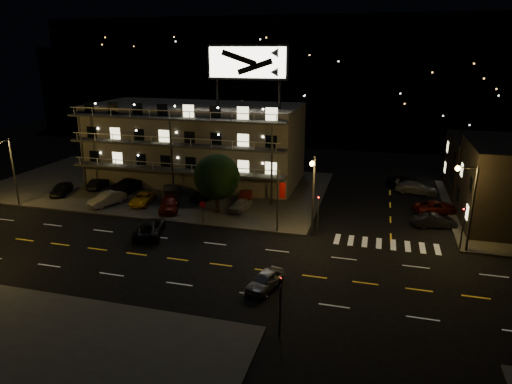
% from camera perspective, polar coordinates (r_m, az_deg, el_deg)
% --- Properties ---
extents(ground, '(140.00, 140.00, 0.00)m').
position_cam_1_polar(ground, '(40.03, -7.14, -8.68)').
color(ground, black).
rests_on(ground, ground).
extents(curb_nw, '(44.00, 24.00, 0.15)m').
position_cam_1_polar(curb_nw, '(62.58, -12.11, 0.84)').
color(curb_nw, '#393936').
rests_on(curb_nw, ground).
extents(motel, '(28.00, 13.80, 18.10)m').
position_cam_1_polar(motel, '(63.05, -7.50, 6.14)').
color(motel, gray).
rests_on(motel, ground).
extents(side_bldg_back, '(14.06, 12.00, 7.00)m').
position_cam_1_polar(side_bldg_back, '(64.62, 29.12, 2.66)').
color(side_bldg_back, black).
rests_on(side_bldg_back, ground).
extents(hill_backdrop, '(120.00, 25.00, 24.00)m').
position_cam_1_polar(hill_backdrop, '(104.00, 4.31, 14.09)').
color(hill_backdrop, black).
rests_on(hill_backdrop, ground).
extents(streetlight_nw, '(0.44, 1.92, 8.00)m').
position_cam_1_polar(streetlight_nw, '(58.78, -28.37, 2.97)').
color(streetlight_nw, '#2D2D30').
rests_on(streetlight_nw, ground).
extents(streetlight_nc, '(0.44, 1.92, 8.00)m').
position_cam_1_polar(streetlight_nc, '(43.27, 7.14, 0.40)').
color(streetlight_nc, '#2D2D30').
rests_on(streetlight_nc, ground).
extents(streetlight_ne, '(1.92, 0.44, 8.00)m').
position_cam_1_polar(streetlight_ne, '(43.96, 25.06, -0.88)').
color(streetlight_ne, '#2D2D30').
rests_on(streetlight_ne, ground).
extents(signal_nw, '(0.20, 0.27, 4.60)m').
position_cam_1_polar(signal_nw, '(44.48, 7.77, -2.39)').
color(signal_nw, '#2D2D30').
rests_on(signal_nw, ground).
extents(signal_sw, '(0.20, 0.27, 4.60)m').
position_cam_1_polar(signal_sw, '(29.24, 3.03, -13.37)').
color(signal_sw, '#2D2D30').
rests_on(signal_sw, ground).
extents(signal_ne, '(0.27, 0.20, 4.60)m').
position_cam_1_polar(signal_ne, '(44.87, 24.46, -3.69)').
color(signal_ne, '#2D2D30').
rests_on(signal_ne, ground).
extents(banner_north, '(0.83, 0.16, 6.40)m').
position_cam_1_polar(banner_north, '(44.74, 2.83, -0.96)').
color(banner_north, '#2D2D30').
rests_on(banner_north, ground).
extents(stop_sign, '(0.91, 0.11, 2.61)m').
position_cam_1_polar(stop_sign, '(47.75, -6.67, -2.04)').
color(stop_sign, '#2D2D30').
rests_on(stop_sign, ground).
extents(tree, '(5.25, 5.05, 6.61)m').
position_cam_1_polar(tree, '(49.96, -4.96, 1.74)').
color(tree, black).
rests_on(tree, curb_nw).
extents(lot_car_0, '(2.80, 4.53, 1.44)m').
position_cam_1_polar(lot_car_0, '(61.86, -23.16, 0.37)').
color(lot_car_0, black).
rests_on(lot_car_0, curb_nw).
extents(lot_car_1, '(3.15, 4.77, 1.49)m').
position_cam_1_polar(lot_car_1, '(55.76, -18.13, -0.82)').
color(lot_car_1, gray).
rests_on(lot_car_1, curb_nw).
extents(lot_car_2, '(2.62, 4.70, 1.24)m').
position_cam_1_polar(lot_car_2, '(55.06, -14.00, -0.82)').
color(lot_car_2, yellow).
rests_on(lot_car_2, curb_nw).
extents(lot_car_3, '(3.76, 5.51, 1.48)m').
position_cam_1_polar(lot_car_3, '(52.38, -10.78, -1.41)').
color(lot_car_3, '#52120B').
rests_on(lot_car_3, curb_nw).
extents(lot_car_4, '(2.25, 3.92, 1.25)m').
position_cam_1_polar(lot_car_4, '(51.29, -1.96, -1.64)').
color(lot_car_4, gray).
rests_on(lot_car_4, curb_nw).
extents(lot_car_5, '(1.97, 4.18, 1.32)m').
position_cam_1_polar(lot_car_5, '(62.82, -19.11, 1.02)').
color(lot_car_5, black).
rests_on(lot_car_5, curb_nw).
extents(lot_car_6, '(2.71, 5.53, 1.51)m').
position_cam_1_polar(lot_car_6, '(61.20, -15.47, 1.02)').
color(lot_car_6, black).
rests_on(lot_car_6, curb_nw).
extents(lot_car_7, '(3.68, 5.51, 1.48)m').
position_cam_1_polar(lot_car_7, '(57.40, -10.59, 0.28)').
color(lot_car_7, gray).
rests_on(lot_car_7, curb_nw).
extents(lot_car_8, '(3.14, 4.41, 1.40)m').
position_cam_1_polar(lot_car_8, '(55.03, -6.32, -0.32)').
color(lot_car_8, black).
rests_on(lot_car_8, curb_nw).
extents(lot_car_9, '(2.40, 4.45, 1.39)m').
position_cam_1_polar(lot_car_9, '(54.36, -1.23, -0.44)').
color(lot_car_9, '#52120B').
rests_on(lot_car_9, curb_nw).
extents(side_car_0, '(4.50, 2.49, 1.40)m').
position_cam_1_polar(side_car_0, '(50.31, 21.44, -3.37)').
color(side_car_0, black).
rests_on(side_car_0, ground).
extents(side_car_1, '(5.49, 4.18, 1.39)m').
position_cam_1_polar(side_car_1, '(54.68, 21.59, -1.77)').
color(side_car_1, '#52120B').
rests_on(side_car_1, ground).
extents(side_car_2, '(5.41, 2.95, 1.49)m').
position_cam_1_polar(side_car_2, '(61.27, 19.41, 0.52)').
color(side_car_2, gray).
rests_on(side_car_2, ground).
extents(side_car_3, '(4.55, 3.08, 1.44)m').
position_cam_1_polar(side_car_3, '(64.18, 17.87, 1.39)').
color(side_car_3, black).
rests_on(side_car_3, ground).
extents(road_car_east, '(2.70, 4.32, 1.37)m').
position_cam_1_polar(road_car_east, '(35.42, 1.14, -10.96)').
color(road_car_east, gray).
rests_on(road_car_east, ground).
extents(road_car_west, '(4.10, 6.03, 1.53)m').
position_cam_1_polar(road_car_west, '(46.14, -13.17, -4.36)').
color(road_car_west, black).
rests_on(road_car_west, ground).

